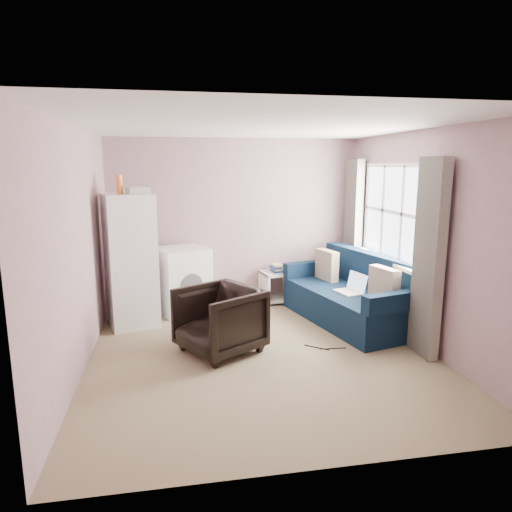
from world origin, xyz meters
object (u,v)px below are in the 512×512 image
Objects in this scene: armchair at (219,317)px; sofa at (352,297)px; fridge at (131,260)px; washing_machine at (183,279)px; side_table at (276,284)px.

sofa reaches higher than armchair.
armchair is 1.60m from fridge.
sofa is (1.89, 0.73, -0.08)m from armchair.
fridge is (-1.04, 1.12, 0.47)m from armchair.
washing_machine is (0.67, 0.46, -0.39)m from fridge.
fridge reaches higher than armchair.
fridge is 3.29× the size of side_table.
armchair is at bearing -98.06° from washing_machine.
armchair is 1.62m from washing_machine.
side_table is (2.11, 0.67, -0.60)m from fridge.
armchair is at bearing -62.76° from fridge.
armchair reaches higher than side_table.
sofa is at bearing -23.28° from fridge.
fridge is 0.89× the size of sofa.
armchair is at bearing -172.69° from sofa.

